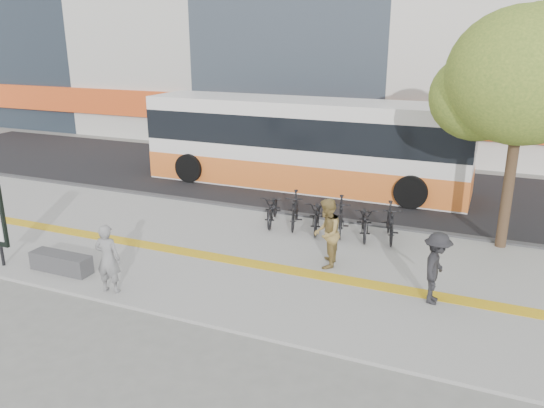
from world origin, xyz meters
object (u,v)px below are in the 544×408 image
at_px(pedestrian_dark, 436,268).
at_px(street_tree, 522,79).
at_px(seated_woman, 108,259).
at_px(pedestrian_tan, 327,233).
at_px(bus, 303,146).
at_px(bench, 61,263).

bearing_deg(pedestrian_dark, street_tree, -14.57).
distance_m(seated_woman, pedestrian_tan, 5.13).
height_order(bus, seated_woman, bus).
bearing_deg(bench, street_tree, 31.62).
xyz_separation_m(seated_woman, pedestrian_dark, (6.71, 2.30, -0.00)).
bearing_deg(bus, pedestrian_dark, -53.41).
distance_m(bench, seated_woman, 1.93).
xyz_separation_m(bench, seated_woman, (1.80, -0.40, 0.57)).
bearing_deg(seated_woman, pedestrian_tan, -150.99).
xyz_separation_m(bench, bus, (2.72, 9.70, 1.28)).
distance_m(bench, bus, 10.16).
bearing_deg(bench, bus, 74.31).
distance_m(street_tree, pedestrian_tan, 6.23).
distance_m(seated_woman, pedestrian_dark, 7.10).
relative_size(bench, pedestrian_dark, 1.01).
bearing_deg(bus, seated_woman, -95.23).
bearing_deg(pedestrian_dark, seated_woman, 111.53).
bearing_deg(bench, seated_woman, -12.53).
height_order(street_tree, bus, street_tree).
distance_m(street_tree, pedestrian_dark, 5.64).
relative_size(street_tree, pedestrian_dark, 3.99).
xyz_separation_m(bus, pedestrian_dark, (5.79, -7.80, -0.71)).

